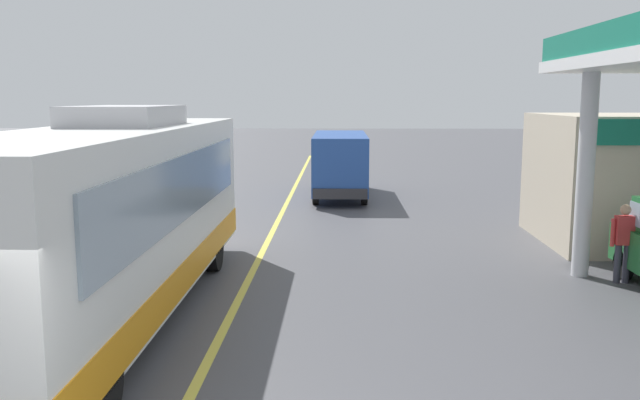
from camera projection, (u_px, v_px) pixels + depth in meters
ground at (288, 202)px, 24.85m from camera, size 120.00×120.00×0.00m
lane_divider_stripe at (275, 227)px, 19.90m from camera, size 0.16×50.00×0.01m
coach_bus_main at (112, 222)px, 11.45m from camera, size 2.60×11.04×3.69m
minibus_opposing_lane at (340, 159)px, 25.91m from camera, size 2.04×6.13×2.44m
pedestrian_by_shop at (624, 239)px, 13.80m from camera, size 0.55×0.22×1.66m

